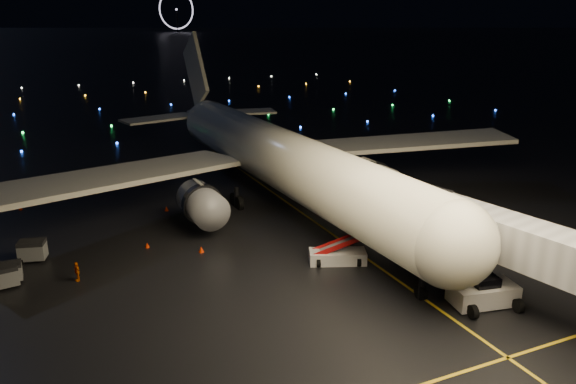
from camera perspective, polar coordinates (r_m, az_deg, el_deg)
name	(u,v)px	position (r m, az deg, el deg)	size (l,w,h in m)	color
ground	(53,55)	(332.37, -22.75, 12.69)	(2000.00, 2000.00, 0.00)	black
lane_centre	(320,225)	(56.29, 3.24, -3.40)	(0.25, 80.00, 0.02)	gold
airliner	(267,121)	(62.64, -2.18, 7.22)	(62.88, 59.74, 17.82)	silver
pushback_tug	(483,290)	(43.46, 19.24, -9.39)	(4.69, 2.45, 2.23)	silver
belt_loader	(338,244)	(47.57, 5.09, -5.28)	(6.98, 1.90, 3.38)	silver
crew_c	(77,271)	(47.61, -20.65, -7.56)	(0.94, 0.39, 1.60)	#E05E00
safety_cone_0	(201,249)	(50.55, -8.81, -5.76)	(0.48, 0.48, 0.55)	#F82C00
safety_cone_1	(166,209)	(61.65, -12.25, -1.67)	(0.44, 0.44, 0.50)	#F82C00
safety_cone_2	(147,245)	(52.48, -14.11, -5.25)	(0.42, 0.42, 0.47)	#F82C00
safety_cone_3	(20,208)	(67.12, -25.55, -1.45)	(0.43, 0.43, 0.49)	#F82C00
ferris_wheel	(177,11)	(773.40, -11.25, 17.58)	(50.00, 4.00, 52.00)	black
taxiway_lights	(93,105)	(139.51, -19.16, 8.32)	(164.00, 92.00, 0.36)	black
baggage_cart_0	(9,272)	(49.58, -26.45, -7.33)	(1.85, 1.30, 1.57)	gray
baggage_cart_1	(3,277)	(48.74, -26.93, -7.72)	(2.03, 1.42, 1.73)	gray
baggage_cart_2	(32,251)	(52.77, -24.53, -5.45)	(2.13, 1.49, 1.81)	gray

